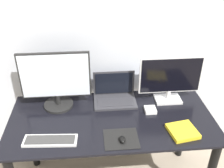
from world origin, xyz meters
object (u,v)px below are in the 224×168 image
mouse (122,140)px  book (183,131)px  monitor_left (56,80)px  monitor_right (170,78)px  power_brick (150,110)px  keyboard (50,141)px  laptop (115,94)px

mouse → book: 0.44m
monitor_left → mouse: (0.47, -0.47, -0.22)m
monitor_right → power_brick: (-0.18, -0.14, -0.20)m
monitor_left → book: size_ratio=2.50×
keyboard → book: (0.92, 0.01, 0.01)m
monitor_right → book: monitor_right is taller
laptop → power_brick: (0.27, -0.19, -0.04)m
laptop → monitor_left: bearing=-174.6°
monitor_left → mouse: 0.70m
monitor_right → book: size_ratio=2.34×
book → power_brick: 0.32m
monitor_left → mouse: monitor_left is taller
laptop → power_brick: 0.33m
monitor_left → book: monitor_left is taller
monitor_right → book: (-0.01, -0.41, -0.20)m
mouse → book: bearing=7.2°
mouse → book: size_ratio=0.30×
laptop → keyboard: (-0.48, -0.47, -0.05)m
monitor_right → mouse: size_ratio=7.70×
keyboard → power_brick: bearing=20.2°
monitor_right → laptop: 0.47m
laptop → mouse: laptop is taller
laptop → book: size_ratio=1.60×
mouse → book: mouse is taller
keyboard → book: book is taller
monitor_left → laptop: 0.50m
power_brick → monitor_right: bearing=38.8°
laptop → keyboard: bearing=-136.1°
monitor_right → power_brick: bearing=-141.2°
book → keyboard: bearing=-179.6°
keyboard → power_brick: power_brick is taller
monitor_right → power_brick: monitor_right is taller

